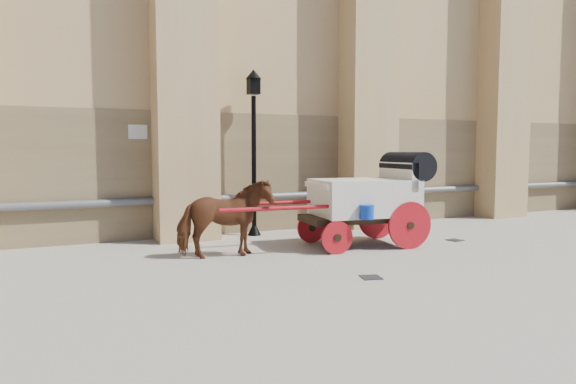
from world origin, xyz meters
TOP-DOWN VIEW (x-y plane):
  - ground at (0.00, 0.00)m, footprint 90.00×90.00m
  - horse at (-0.82, 1.28)m, footprint 1.83×0.90m
  - carriage at (2.48, 1.21)m, footprint 4.77×1.78m
  - street_lamp at (0.65, 3.50)m, footprint 0.38×0.38m
  - drain_grate_near at (0.84, -1.25)m, footprint 0.39×0.39m
  - drain_grate_far at (4.58, 0.84)m, footprint 0.37×0.37m

SIDE VIEW (x-z plane):
  - ground at x=0.00m, z-range 0.00..0.00m
  - drain_grate_near at x=0.84m, z-range 0.00..0.01m
  - drain_grate_far at x=4.58m, z-range 0.00..0.01m
  - horse at x=-0.82m, z-range 0.00..1.52m
  - carriage at x=2.48m, z-range 0.08..2.12m
  - street_lamp at x=0.65m, z-range 0.14..4.15m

